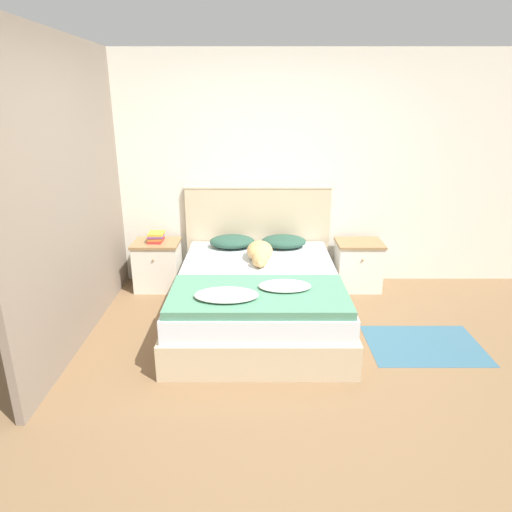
{
  "coord_description": "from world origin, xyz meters",
  "views": [
    {
      "loc": [
        -0.17,
        -2.98,
        2.05
      ],
      "look_at": [
        -0.15,
        1.22,
        0.6
      ],
      "focal_mm": 32.0,
      "sensor_mm": 36.0,
      "label": 1
    }
  ],
  "objects_px": {
    "book_stack": "(154,237)",
    "nightstand_right": "(356,265)",
    "pillow_right": "(281,241)",
    "nightstand_left": "(156,265)",
    "pillow_left": "(230,242)",
    "bed": "(256,298)",
    "dog": "(258,252)"
  },
  "relations": [
    {
      "from": "pillow_left",
      "to": "nightstand_right",
      "type": "bearing_deg",
      "value": 1.13
    },
    {
      "from": "nightstand_left",
      "to": "pillow_left",
      "type": "relative_size",
      "value": 1.11
    },
    {
      "from": "pillow_right",
      "to": "book_stack",
      "type": "height_order",
      "value": "book_stack"
    },
    {
      "from": "nightstand_right",
      "to": "bed",
      "type": "bearing_deg",
      "value": -144.01
    },
    {
      "from": "pillow_left",
      "to": "book_stack",
      "type": "distance_m",
      "value": 0.85
    },
    {
      "from": "bed",
      "to": "dog",
      "type": "relative_size",
      "value": 3.24
    },
    {
      "from": "bed",
      "to": "pillow_left",
      "type": "height_order",
      "value": "pillow_left"
    },
    {
      "from": "pillow_right",
      "to": "dog",
      "type": "xyz_separation_m",
      "value": [
        -0.26,
        -0.42,
        0.02
      ]
    },
    {
      "from": "nightstand_left",
      "to": "nightstand_right",
      "type": "height_order",
      "value": "same"
    },
    {
      "from": "nightstand_right",
      "to": "book_stack",
      "type": "height_order",
      "value": "book_stack"
    },
    {
      "from": "nightstand_left",
      "to": "pillow_left",
      "type": "xyz_separation_m",
      "value": [
        0.84,
        -0.03,
        0.29
      ]
    },
    {
      "from": "nightstand_left",
      "to": "book_stack",
      "type": "xyz_separation_m",
      "value": [
        0.0,
        0.02,
        0.32
      ]
    },
    {
      "from": "bed",
      "to": "dog",
      "type": "distance_m",
      "value": 0.5
    },
    {
      "from": "pillow_right",
      "to": "nightstand_left",
      "type": "bearing_deg",
      "value": 178.87
    },
    {
      "from": "nightstand_right",
      "to": "pillow_right",
      "type": "bearing_deg",
      "value": -178.11
    },
    {
      "from": "nightstand_left",
      "to": "book_stack",
      "type": "relative_size",
      "value": 2.43
    },
    {
      "from": "bed",
      "to": "nightstand_left",
      "type": "relative_size",
      "value": 3.74
    },
    {
      "from": "bed",
      "to": "pillow_right",
      "type": "xyz_separation_m",
      "value": [
        0.28,
        0.79,
        0.32
      ]
    },
    {
      "from": "bed",
      "to": "book_stack",
      "type": "distance_m",
      "value": 1.45
    },
    {
      "from": "book_stack",
      "to": "nightstand_left",
      "type": "bearing_deg",
      "value": -90.25
    },
    {
      "from": "bed",
      "to": "dog",
      "type": "height_order",
      "value": "dog"
    },
    {
      "from": "dog",
      "to": "pillow_right",
      "type": "bearing_deg",
      "value": 57.94
    },
    {
      "from": "bed",
      "to": "nightstand_left",
      "type": "height_order",
      "value": "nightstand_left"
    },
    {
      "from": "nightstand_left",
      "to": "dog",
      "type": "height_order",
      "value": "dog"
    },
    {
      "from": "pillow_left",
      "to": "pillow_right",
      "type": "relative_size",
      "value": 1.0
    },
    {
      "from": "book_stack",
      "to": "nightstand_right",
      "type": "bearing_deg",
      "value": -0.46
    },
    {
      "from": "nightstand_left",
      "to": "pillow_left",
      "type": "bearing_deg",
      "value": -1.89
    },
    {
      "from": "nightstand_left",
      "to": "pillow_right",
      "type": "xyz_separation_m",
      "value": [
        1.41,
        -0.03,
        0.29
      ]
    },
    {
      "from": "nightstand_left",
      "to": "pillow_left",
      "type": "distance_m",
      "value": 0.89
    },
    {
      "from": "nightstand_right",
      "to": "pillow_left",
      "type": "distance_m",
      "value": 1.44
    },
    {
      "from": "bed",
      "to": "pillow_left",
      "type": "distance_m",
      "value": 0.9
    },
    {
      "from": "pillow_left",
      "to": "nightstand_left",
      "type": "bearing_deg",
      "value": 178.11
    }
  ]
}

